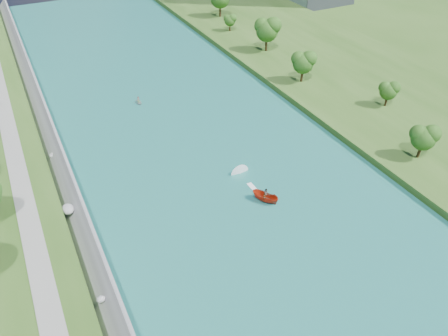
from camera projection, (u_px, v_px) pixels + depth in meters
ground at (251, 214)px, 71.98m from camera, size 260.00×260.00×0.00m
river_water at (200, 153)px, 86.21m from camera, size 55.00×240.00×0.10m
berm_east at (389, 96)px, 103.91m from camera, size 44.00×240.00×1.50m
riprap_bank at (65, 185)px, 75.41m from camera, size 4.54×236.00×4.05m
riverside_path at (21, 186)px, 72.23m from camera, size 3.00×200.00×0.10m
trees_east at (311, 57)px, 108.00m from camera, size 14.41×137.42×11.65m
motorboat at (262, 194)px, 74.84m from camera, size 4.16×19.25×2.09m
raft at (139, 102)px, 102.30m from camera, size 2.04×2.68×1.71m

